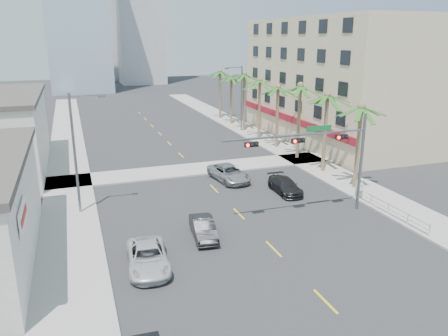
# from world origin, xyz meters

# --- Properties ---
(ground) EXTENTS (260.00, 260.00, 0.00)m
(ground) POSITION_xyz_m (0.00, 0.00, 0.00)
(ground) COLOR #262628
(ground) RESTS_ON ground
(sidewalk_right) EXTENTS (4.00, 120.00, 0.15)m
(sidewalk_right) POSITION_xyz_m (12.00, 20.00, 0.07)
(sidewalk_right) COLOR gray
(sidewalk_right) RESTS_ON ground
(sidewalk_left) EXTENTS (4.00, 120.00, 0.15)m
(sidewalk_left) POSITION_xyz_m (-12.00, 20.00, 0.07)
(sidewalk_left) COLOR gray
(sidewalk_left) RESTS_ON ground
(sidewalk_cross) EXTENTS (80.00, 4.00, 0.15)m
(sidewalk_cross) POSITION_xyz_m (0.00, 22.00, 0.07)
(sidewalk_cross) COLOR gray
(sidewalk_cross) RESTS_ON ground
(building_right) EXTENTS (15.25, 28.00, 15.00)m
(building_right) POSITION_xyz_m (21.99, 30.00, 7.50)
(building_right) COLOR #C8B28D
(building_right) RESTS_ON ground
(tower_far_center) EXTENTS (16.00, 16.00, 42.00)m
(tower_far_center) POSITION_xyz_m (-3.00, 125.00, 21.00)
(tower_far_center) COLOR #ADADB2
(tower_far_center) RESTS_ON ground
(traffic_signal_mast) EXTENTS (11.12, 0.54, 7.20)m
(traffic_signal_mast) POSITION_xyz_m (5.78, 7.95, 5.06)
(traffic_signal_mast) COLOR slate
(traffic_signal_mast) RESTS_ON ground
(palm_tree_0) EXTENTS (4.80, 4.80, 7.80)m
(palm_tree_0) POSITION_xyz_m (11.60, 12.00, 7.08)
(palm_tree_0) COLOR brown
(palm_tree_0) RESTS_ON ground
(palm_tree_1) EXTENTS (4.80, 4.80, 8.16)m
(palm_tree_1) POSITION_xyz_m (11.60, 17.20, 7.43)
(palm_tree_1) COLOR brown
(palm_tree_1) RESTS_ON ground
(palm_tree_2) EXTENTS (4.80, 4.80, 8.52)m
(palm_tree_2) POSITION_xyz_m (11.60, 22.40, 7.78)
(palm_tree_2) COLOR brown
(palm_tree_2) RESTS_ON ground
(palm_tree_3) EXTENTS (4.80, 4.80, 7.80)m
(palm_tree_3) POSITION_xyz_m (11.60, 27.60, 7.08)
(palm_tree_3) COLOR brown
(palm_tree_3) RESTS_ON ground
(palm_tree_4) EXTENTS (4.80, 4.80, 8.16)m
(palm_tree_4) POSITION_xyz_m (11.60, 32.80, 7.43)
(palm_tree_4) COLOR brown
(palm_tree_4) RESTS_ON ground
(palm_tree_5) EXTENTS (4.80, 4.80, 8.52)m
(palm_tree_5) POSITION_xyz_m (11.60, 38.00, 7.78)
(palm_tree_5) COLOR brown
(palm_tree_5) RESTS_ON ground
(palm_tree_6) EXTENTS (4.80, 4.80, 7.80)m
(palm_tree_6) POSITION_xyz_m (11.60, 43.20, 7.08)
(palm_tree_6) COLOR brown
(palm_tree_6) RESTS_ON ground
(palm_tree_7) EXTENTS (4.80, 4.80, 8.16)m
(palm_tree_7) POSITION_xyz_m (11.60, 48.40, 7.43)
(palm_tree_7) COLOR brown
(palm_tree_7) RESTS_ON ground
(streetlight_left) EXTENTS (2.55, 0.25, 9.00)m
(streetlight_left) POSITION_xyz_m (-11.00, 14.00, 5.06)
(streetlight_left) COLOR slate
(streetlight_left) RESTS_ON ground
(streetlight_right) EXTENTS (2.55, 0.25, 9.00)m
(streetlight_right) POSITION_xyz_m (11.00, 38.00, 5.06)
(streetlight_right) COLOR slate
(streetlight_right) RESTS_ON ground
(guardrail) EXTENTS (0.08, 8.08, 1.00)m
(guardrail) POSITION_xyz_m (10.30, 6.00, 0.67)
(guardrail) COLOR silver
(guardrail) RESTS_ON ground
(car_parked_far) EXTENTS (2.64, 5.03, 1.35)m
(car_parked_far) POSITION_xyz_m (-7.80, 4.25, 0.68)
(car_parked_far) COLOR silver
(car_parked_far) RESTS_ON ground
(car_lane_left) EXTENTS (1.80, 4.09, 1.31)m
(car_lane_left) POSITION_xyz_m (-3.66, 7.06, 0.65)
(car_lane_left) COLOR black
(car_lane_left) RESTS_ON ground
(car_lane_center) EXTENTS (3.06, 5.48, 1.45)m
(car_lane_center) POSITION_xyz_m (2.00, 17.72, 0.72)
(car_lane_center) COLOR #AFB0B4
(car_lane_center) RESTS_ON ground
(car_lane_right) EXTENTS (1.88, 4.40, 1.26)m
(car_lane_right) POSITION_xyz_m (5.38, 13.05, 0.63)
(car_lane_right) COLOR black
(car_lane_right) RESTS_ON ground
(pedestrian) EXTENTS (0.65, 0.45, 1.72)m
(pedestrian) POSITION_xyz_m (10.30, 9.48, 1.01)
(pedestrian) COLOR silver
(pedestrian) RESTS_ON sidewalk_right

